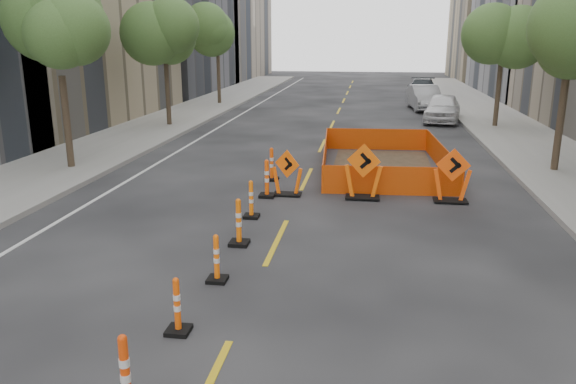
% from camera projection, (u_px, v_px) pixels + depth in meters
% --- Properties ---
extents(ground_plane, '(140.00, 140.00, 0.00)m').
position_uv_depth(ground_plane, '(237.00, 326.00, 9.21)').
color(ground_plane, black).
extents(sidewalk_left, '(4.00, 90.00, 0.15)m').
position_uv_depth(sidewalk_left, '(84.00, 156.00, 21.90)').
color(sidewalk_left, gray).
rests_on(sidewalk_left, ground).
extents(sidewalk_right, '(4.00, 90.00, 0.15)m').
position_uv_depth(sidewalk_right, '(572.00, 172.00, 19.36)').
color(sidewalk_right, gray).
rests_on(sidewalk_right, ground).
extents(bld_left_d, '(12.00, 16.00, 14.00)m').
position_uv_depth(bld_left_d, '(146.00, 7.00, 47.10)').
color(bld_left_d, '#4C4C51').
rests_on(bld_left_d, ground).
extents(bld_right_e, '(12.00, 14.00, 16.00)m').
position_uv_depth(bld_right_e, '(515.00, 4.00, 60.53)').
color(bld_right_e, tan).
rests_on(bld_right_e, ground).
extents(tree_l_b, '(2.80, 2.80, 5.95)m').
position_uv_depth(tree_l_b, '(58.00, 38.00, 18.72)').
color(tree_l_b, '#382B1E').
rests_on(tree_l_b, ground).
extents(tree_l_c, '(2.80, 2.80, 5.95)m').
position_uv_depth(tree_l_c, '(165.00, 38.00, 28.25)').
color(tree_l_c, '#382B1E').
rests_on(tree_l_c, ground).
extents(tree_l_d, '(2.80, 2.80, 5.95)m').
position_uv_depth(tree_l_d, '(217.00, 37.00, 37.78)').
color(tree_l_d, '#382B1E').
rests_on(tree_l_d, ground).
extents(tree_r_b, '(2.80, 2.80, 5.95)m').
position_uv_depth(tree_r_b, '(571.00, 38.00, 18.25)').
color(tree_r_b, '#382B1E').
rests_on(tree_r_b, ground).
extents(tree_r_c, '(2.80, 2.80, 5.95)m').
position_uv_depth(tree_r_c, '(503.00, 38.00, 27.79)').
color(tree_r_c, '#382B1E').
rests_on(tree_r_c, ground).
extents(channelizer_1, '(0.43, 0.43, 1.09)m').
position_uv_depth(channelizer_1, '(125.00, 374.00, 6.96)').
color(channelizer_1, red).
rests_on(channelizer_1, ground).
extents(channelizer_2, '(0.38, 0.38, 0.95)m').
position_uv_depth(channelizer_2, '(177.00, 305.00, 8.88)').
color(channelizer_2, '#E34D09').
rests_on(channelizer_2, ground).
extents(channelizer_3, '(0.38, 0.38, 0.96)m').
position_uv_depth(channelizer_3, '(217.00, 258.00, 10.77)').
color(channelizer_3, '#F8610A').
rests_on(channelizer_3, ground).
extents(channelizer_4, '(0.43, 0.43, 1.10)m').
position_uv_depth(channelizer_4, '(239.00, 222.00, 12.66)').
color(channelizer_4, orange).
rests_on(channelizer_4, ground).
extents(channelizer_5, '(0.40, 0.40, 1.00)m').
position_uv_depth(channelizer_5, '(251.00, 199.00, 14.59)').
color(channelizer_5, orange).
rests_on(channelizer_5, ground).
extents(channelizer_6, '(0.45, 0.45, 1.13)m').
position_uv_depth(channelizer_6, '(267.00, 178.00, 16.47)').
color(channelizer_6, '#EE4F0A').
rests_on(channelizer_6, ground).
extents(channelizer_7, '(0.43, 0.43, 1.10)m').
position_uv_depth(channelizer_7, '(272.00, 164.00, 18.40)').
color(channelizer_7, '#E94B09').
rests_on(channelizer_7, ground).
extents(chevron_sign_left, '(1.07, 0.89, 1.39)m').
position_uv_depth(chevron_sign_left, '(287.00, 173.00, 16.60)').
color(chevron_sign_left, '#FF5E0A').
rests_on(chevron_sign_left, ground).
extents(chevron_sign_center, '(1.22, 0.89, 1.64)m').
position_uv_depth(chevron_sign_center, '(363.00, 172.00, 16.21)').
color(chevron_sign_center, '#F75D0A').
rests_on(chevron_sign_center, ground).
extents(chevron_sign_right, '(1.10, 0.71, 1.58)m').
position_uv_depth(chevron_sign_right, '(452.00, 176.00, 15.88)').
color(chevron_sign_right, '#FF4E0A').
rests_on(chevron_sign_right, ground).
extents(safety_fence, '(4.56, 7.29, 0.88)m').
position_uv_depth(safety_fence, '(383.00, 157.00, 20.08)').
color(safety_fence, '#D5570B').
rests_on(safety_fence, ground).
extents(parked_car_near, '(2.58, 4.78, 1.54)m').
position_uv_depth(parked_car_near, '(442.00, 108.00, 31.09)').
color(parked_car_near, white).
rests_on(parked_car_near, ground).
extents(parked_car_mid, '(2.17, 4.92, 1.57)m').
position_uv_depth(parked_car_mid, '(424.00, 98.00, 36.17)').
color(parked_car_mid, '#949599').
rests_on(parked_car_mid, ground).
extents(parked_car_far, '(2.62, 5.46, 1.53)m').
position_uv_depth(parked_car_far, '(422.00, 89.00, 42.12)').
color(parked_car_far, black).
rests_on(parked_car_far, ground).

